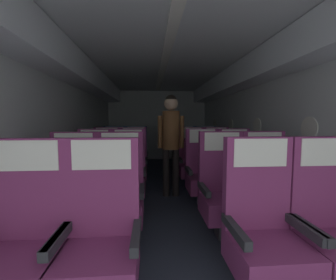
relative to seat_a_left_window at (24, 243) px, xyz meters
The scene contains 23 objects.
ground 2.41m from the seat_a_left_window, 64.09° to the left, with size 3.37×7.61×0.02m, color #2D3342.
fuselage_shell 2.84m from the seat_a_left_window, 66.46° to the left, with size 3.25×7.26×2.26m.
seat_a_left_window is the anchor object (origin of this frame).
seat_a_left_aisle 0.47m from the seat_a_left_window, ahead, with size 0.52×0.48×1.13m.
seat_a_right_aisle 2.08m from the seat_a_left_window, ahead, with size 0.52×0.48×1.13m.
seat_a_right_window 1.58m from the seat_a_left_window, ahead, with size 0.52×0.48×1.13m.
seat_b_left_window 0.88m from the seat_a_left_window, 90.08° to the left, with size 0.52×0.48×1.13m.
seat_b_left_aisle 1.01m from the seat_a_left_window, 61.73° to the left, with size 0.52×0.48×1.13m.
seat_b_right_aisle 2.26m from the seat_a_left_window, 22.87° to the left, with size 0.52×0.48×1.13m.
seat_b_right_window 1.81m from the seat_a_left_window, 28.81° to the left, with size 0.52×0.48×1.13m.
seat_c_left_window 1.76m from the seat_a_left_window, 90.17° to the left, with size 0.52×0.48×1.13m.
seat_c_left_aisle 1.81m from the seat_a_left_window, 74.66° to the left, with size 0.52×0.48×1.13m.
seat_c_right_aisle 2.72m from the seat_a_left_window, 40.22° to the left, with size 0.52×0.48×1.13m.
seat_c_right_window 2.36m from the seat_a_left_window, 47.98° to the left, with size 0.52×0.48×1.13m.
seat_d_left_window 2.64m from the seat_a_left_window, 90.03° to the left, with size 0.52×0.48×1.13m.
seat_d_left_aisle 2.67m from the seat_a_left_window, 79.53° to the left, with size 0.52×0.48×1.13m.
seat_d_right_aisle 3.34m from the seat_a_left_window, 51.84° to the left, with size 0.52×0.48×1.13m.
seat_d_right_window 3.07m from the seat_a_left_window, 59.07° to the left, with size 0.52×0.48×1.13m.
seat_e_left_window 3.51m from the seat_a_left_window, 90.03° to the left, with size 0.52×0.48×1.13m.
seat_e_left_aisle 3.56m from the seat_a_left_window, 82.21° to the left, with size 0.52×0.48×1.13m.
seat_e_right_aisle 4.07m from the seat_a_left_window, 59.31° to the left, with size 0.52×0.48×1.13m.
seat_e_right_window 3.86m from the seat_a_left_window, 65.84° to the left, with size 0.52×0.48×1.13m.
flight_attendant 2.50m from the seat_a_left_window, 62.24° to the left, with size 0.43×0.28×1.66m.
Camera 1 is at (-0.23, 0.08, 1.24)m, focal length 23.48 mm.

